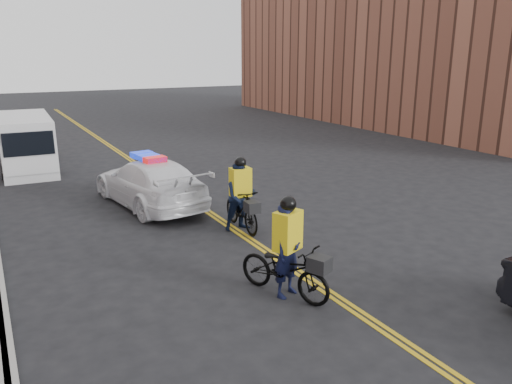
{
  "coord_description": "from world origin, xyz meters",
  "views": [
    {
      "loc": [
        -5.9,
        -9.49,
        4.84
      ],
      "look_at": [
        0.2,
        1.57,
        1.3
      ],
      "focal_mm": 35.0,
      "sensor_mm": 36.0,
      "label": 1
    }
  ],
  "objects_px": {
    "police_cruiser": "(150,182)",
    "cyclist_near": "(288,261)",
    "cyclist_far": "(241,201)",
    "cargo_van": "(27,144)"
  },
  "relations": [
    {
      "from": "police_cruiser",
      "to": "cyclist_near",
      "type": "bearing_deg",
      "value": 86.94
    },
    {
      "from": "cargo_van",
      "to": "cyclist_far",
      "type": "relative_size",
      "value": 2.64
    },
    {
      "from": "cargo_van",
      "to": "cyclist_near",
      "type": "distance_m",
      "value": 15.37
    },
    {
      "from": "police_cruiser",
      "to": "cargo_van",
      "type": "relative_size",
      "value": 0.99
    },
    {
      "from": "police_cruiser",
      "to": "cargo_van",
      "type": "distance_m",
      "value": 8.02
    },
    {
      "from": "cyclist_near",
      "to": "cargo_van",
      "type": "bearing_deg",
      "value": 80.28
    },
    {
      "from": "cyclist_far",
      "to": "police_cruiser",
      "type": "bearing_deg",
      "value": 116.01
    },
    {
      "from": "police_cruiser",
      "to": "cargo_van",
      "type": "height_order",
      "value": "cargo_van"
    },
    {
      "from": "police_cruiser",
      "to": "cyclist_far",
      "type": "distance_m",
      "value": 3.85
    },
    {
      "from": "cyclist_far",
      "to": "cargo_van",
      "type": "bearing_deg",
      "value": 115.08
    }
  ]
}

